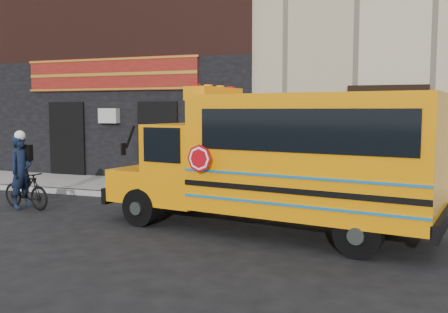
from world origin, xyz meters
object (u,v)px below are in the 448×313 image
object	(u,v)px
sign_pole	(433,150)
bicycle	(26,190)
school_bus	(283,158)
cyclist	(21,173)

from	to	relation	value
sign_pole	bicycle	world-z (taller)	sign_pole
school_bus	bicycle	world-z (taller)	school_bus
school_bus	cyclist	world-z (taller)	school_bus
sign_pole	cyclist	world-z (taller)	sign_pole
school_bus	cyclist	xyz separation A→B (m)	(-6.61, 0.16, -0.61)
school_bus	bicycle	bearing A→B (deg)	178.01
bicycle	cyclist	size ratio (longest dim) A/B	0.88
school_bus	bicycle	size ratio (longest dim) A/B	4.55
sign_pole	bicycle	xyz separation A→B (m)	(-9.42, -2.42, -1.07)
sign_pole	cyclist	distance (m)	9.82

